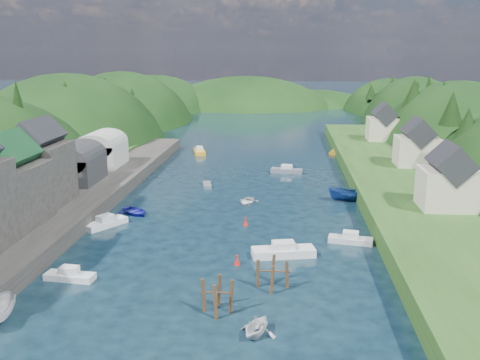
# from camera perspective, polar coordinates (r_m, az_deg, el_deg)

# --- Properties ---
(ground) EXTENTS (600.00, 600.00, 0.00)m
(ground) POSITION_cam_1_polar(r_m,az_deg,el_deg) (98.06, 1.10, 0.76)
(ground) COLOR black
(ground) RESTS_ON ground
(hillside_left) EXTENTS (44.00, 245.56, 52.00)m
(hillside_left) POSITION_cam_1_polar(r_m,az_deg,el_deg) (134.24, -17.69, 0.13)
(hillside_left) COLOR black
(hillside_left) RESTS_ON ground
(hillside_right) EXTENTS (36.00, 245.56, 48.00)m
(hillside_right) POSITION_cam_1_polar(r_m,az_deg,el_deg) (129.79, 22.12, -0.40)
(hillside_right) COLOR black
(hillside_right) RESTS_ON ground
(far_hills) EXTENTS (103.00, 68.00, 44.00)m
(far_hills) POSITION_cam_1_polar(r_m,az_deg,el_deg) (221.86, 3.57, 5.18)
(far_hills) COLOR black
(far_hills) RESTS_ON ground
(hill_trees) EXTENTS (90.18, 149.14, 12.29)m
(hill_trees) POSITION_cam_1_polar(r_m,az_deg,el_deg) (110.51, 1.73, 8.01)
(hill_trees) COLOR black
(hill_trees) RESTS_ON ground
(quay_left) EXTENTS (12.00, 110.00, 2.00)m
(quay_left) POSITION_cam_1_polar(r_m,az_deg,el_deg) (75.04, -19.17, -3.30)
(quay_left) COLOR #2D2B28
(quay_left) RESTS_ON ground
(terrace_left_grass) EXTENTS (12.00, 110.00, 2.50)m
(terrace_left_grass) POSITION_cam_1_polar(r_m,az_deg,el_deg) (78.06, -23.89, -2.88)
(terrace_left_grass) COLOR #234719
(terrace_left_grass) RESTS_ON ground
(boat_sheds) EXTENTS (7.00, 21.00, 7.50)m
(boat_sheds) POSITION_cam_1_polar(r_m,az_deg,el_deg) (91.87, -15.78, 2.72)
(boat_sheds) COLOR #2D2D30
(boat_sheds) RESTS_ON quay_left
(terrace_right) EXTENTS (16.00, 120.00, 2.40)m
(terrace_right) POSITION_cam_1_polar(r_m,az_deg,el_deg) (89.81, 16.79, -0.25)
(terrace_right) COLOR #234719
(terrace_right) RESTS_ON ground
(right_bank_cottages) EXTENTS (9.00, 59.24, 8.41)m
(right_bank_cottages) POSITION_cam_1_polar(r_m,az_deg,el_deg) (97.51, 17.73, 3.54)
(right_bank_cottages) COLOR beige
(right_bank_cottages) RESTS_ON terrace_right
(piling_cluster_near) EXTENTS (2.83, 2.68, 3.58)m
(piling_cluster_near) POSITION_cam_1_polar(r_m,az_deg,el_deg) (46.93, -2.43, -12.53)
(piling_cluster_near) COLOR #382314
(piling_cluster_near) RESTS_ON ground
(piling_cluster_far) EXTENTS (3.29, 3.06, 3.31)m
(piling_cluster_far) POSITION_cam_1_polar(r_m,az_deg,el_deg) (51.46, 3.48, -10.24)
(piling_cluster_far) COLOR #382314
(piling_cluster_far) RESTS_ON ground
(channel_buoy_near) EXTENTS (0.70, 0.70, 1.10)m
(channel_buoy_near) POSITION_cam_1_polar(r_m,az_deg,el_deg) (56.68, -0.32, -8.56)
(channel_buoy_near) COLOR #B1160E
(channel_buoy_near) RESTS_ON ground
(channel_buoy_far) EXTENTS (0.70, 0.70, 1.10)m
(channel_buoy_far) POSITION_cam_1_polar(r_m,az_deg,el_deg) (68.88, 0.61, -4.46)
(channel_buoy_far) COLOR #B1160E
(channel_buoy_far) RESTS_ON ground
(moored_boats) EXTENTS (37.51, 82.54, 2.28)m
(moored_boats) POSITION_cam_1_polar(r_m,az_deg,el_deg) (70.32, -0.97, -3.95)
(moored_boats) COLOR #EFA41C
(moored_boats) RESTS_ON ground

